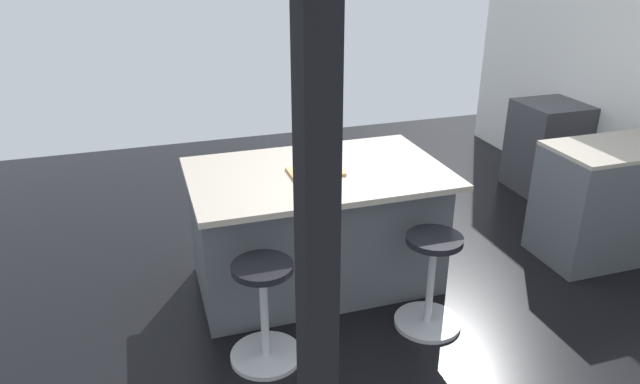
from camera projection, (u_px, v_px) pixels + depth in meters
name	position (u px, v px, depth m)	size (l,w,h in m)	color
ground_plane	(364.00, 279.00, 4.40)	(7.26, 7.26, 0.00)	black
oven_range	(547.00, 147.00, 5.80)	(0.60, 0.61, 0.90)	#38383D
kitchen_island	(316.00, 227.00, 4.19)	(1.75, 1.10, 0.91)	#4C5156
stool_by_window	(430.00, 284.00, 3.77)	(0.44, 0.44, 0.66)	#B7B7BC
stool_middle	(264.00, 315.00, 3.46)	(0.44, 0.44, 0.66)	#B7B7BC
cutting_board	(315.00, 172.00, 3.93)	(0.36, 0.24, 0.02)	tan
apple_green	(301.00, 168.00, 3.86)	(0.07, 0.07, 0.07)	#609E2D
apple_red	(317.00, 170.00, 3.83)	(0.07, 0.07, 0.07)	red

